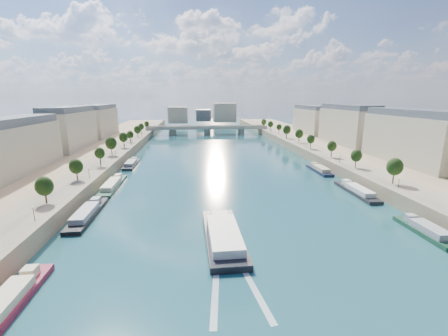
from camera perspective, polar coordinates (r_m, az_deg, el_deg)
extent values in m
plane|color=#0D2C3A|center=(146.82, -0.41, -0.21)|extent=(700.00, 700.00, 0.00)
cube|color=#9E8460|center=(156.71, -27.62, 0.05)|extent=(44.00, 520.00, 5.00)
cube|color=#9E8460|center=(169.07, 24.67, 1.24)|extent=(44.00, 520.00, 5.00)
cube|color=gray|center=(151.28, -22.44, 1.13)|extent=(14.00, 520.00, 0.10)
cube|color=gray|center=(161.47, 20.17, 2.05)|extent=(14.00, 520.00, 0.10)
cylinder|color=#382B1E|center=(97.50, -30.73, -5.05)|extent=(0.50, 0.50, 3.82)
ellipsoid|color=black|center=(96.54, -30.99, -3.03)|extent=(4.80, 4.80, 5.52)
cylinder|color=#382B1E|center=(118.80, -26.05, -1.46)|extent=(0.50, 0.50, 3.82)
ellipsoid|color=black|center=(118.01, -26.23, 0.22)|extent=(4.80, 4.80, 5.52)
cylinder|color=#382B1E|center=(140.96, -22.83, 1.03)|extent=(0.50, 0.50, 3.82)
ellipsoid|color=black|center=(140.30, -22.96, 2.46)|extent=(4.80, 4.80, 5.52)
cylinder|color=#382B1E|center=(163.65, -20.49, 2.83)|extent=(0.50, 0.50, 3.82)
ellipsoid|color=black|center=(163.08, -20.59, 4.07)|extent=(4.80, 4.80, 5.52)
cylinder|color=#382B1E|center=(186.67, -18.72, 4.19)|extent=(0.50, 0.50, 3.82)
ellipsoid|color=black|center=(186.17, -18.80, 5.28)|extent=(4.80, 4.80, 5.52)
cylinder|color=#382B1E|center=(209.90, -17.33, 5.25)|extent=(0.50, 0.50, 3.82)
ellipsoid|color=black|center=(209.46, -17.40, 6.22)|extent=(4.80, 4.80, 5.52)
cylinder|color=#382B1E|center=(233.29, -16.22, 6.09)|extent=(0.50, 0.50, 3.82)
ellipsoid|color=black|center=(232.89, -16.28, 6.96)|extent=(4.80, 4.80, 5.52)
cylinder|color=#382B1E|center=(256.80, -15.31, 6.78)|extent=(0.50, 0.50, 3.82)
ellipsoid|color=black|center=(256.43, -15.36, 7.57)|extent=(4.80, 4.80, 5.52)
cylinder|color=#382B1E|center=(280.38, -14.55, 7.35)|extent=(0.50, 0.50, 3.82)
ellipsoid|color=black|center=(280.05, -14.59, 8.08)|extent=(4.80, 4.80, 5.52)
cylinder|color=#382B1E|center=(118.28, 29.89, -1.96)|extent=(0.50, 0.50, 3.82)
ellipsoid|color=black|center=(117.48, 30.10, -0.27)|extent=(4.80, 4.80, 5.52)
cylinder|color=#382B1E|center=(137.77, 24.16, 0.63)|extent=(0.50, 0.50, 3.82)
ellipsoid|color=black|center=(137.09, 24.31, 2.09)|extent=(4.80, 4.80, 5.52)
cylinder|color=#382B1E|center=(158.50, 19.89, 2.56)|extent=(0.50, 0.50, 3.82)
ellipsoid|color=black|center=(157.91, 19.99, 3.84)|extent=(4.80, 4.80, 5.52)
cylinder|color=#382B1E|center=(180.05, 16.61, 4.02)|extent=(0.50, 0.50, 3.82)
ellipsoid|color=black|center=(179.53, 16.68, 5.15)|extent=(4.80, 4.80, 5.52)
cylinder|color=#382B1E|center=(202.15, 14.03, 5.16)|extent=(0.50, 0.50, 3.82)
ellipsoid|color=black|center=(201.69, 14.09, 6.17)|extent=(4.80, 4.80, 5.52)
cylinder|color=#382B1E|center=(224.64, 11.96, 6.07)|extent=(0.50, 0.50, 3.82)
ellipsoid|color=black|center=(224.22, 12.00, 6.98)|extent=(4.80, 4.80, 5.52)
cylinder|color=#382B1E|center=(247.41, 10.26, 6.80)|extent=(0.50, 0.50, 3.82)
ellipsoid|color=black|center=(247.04, 10.29, 7.63)|extent=(4.80, 4.80, 5.52)
cylinder|color=#382B1E|center=(270.40, 8.84, 7.40)|extent=(0.50, 0.50, 3.82)
ellipsoid|color=black|center=(270.05, 8.87, 8.16)|extent=(4.80, 4.80, 5.52)
cylinder|color=#382B1E|center=(293.55, 7.65, 7.91)|extent=(0.50, 0.50, 3.82)
ellipsoid|color=black|center=(293.23, 7.67, 8.61)|extent=(4.80, 4.80, 5.52)
cylinder|color=black|center=(86.20, -32.47, -7.48)|extent=(0.14, 0.14, 4.00)
sphere|color=#FFE5B2|center=(85.55, -32.64, -6.16)|extent=(0.36, 0.36, 0.36)
cylinder|color=black|center=(121.61, -24.33, -0.92)|extent=(0.14, 0.14, 4.00)
sphere|color=#FFE5B2|center=(121.15, -24.42, 0.04)|extent=(0.36, 0.36, 0.36)
cylinder|color=black|center=(159.21, -19.97, 2.63)|extent=(0.14, 0.14, 4.00)
sphere|color=#FFE5B2|center=(158.85, -20.03, 3.37)|extent=(0.36, 0.36, 0.36)
cylinder|color=black|center=(197.75, -17.28, 4.80)|extent=(0.14, 0.14, 4.00)
sphere|color=#FFE5B2|center=(197.46, -17.32, 5.40)|extent=(0.36, 0.36, 0.36)
cylinder|color=black|center=(236.77, -15.46, 6.26)|extent=(0.14, 0.14, 4.00)
sphere|color=#FFE5B2|center=(236.54, -15.49, 6.76)|extent=(0.36, 0.36, 0.36)
cylinder|color=black|center=(112.92, 30.33, -2.63)|extent=(0.14, 0.14, 4.00)
sphere|color=#FFE5B2|center=(112.42, 30.45, -1.60)|extent=(0.36, 0.36, 0.36)
cylinder|color=black|center=(145.98, 21.19, 1.60)|extent=(0.14, 0.14, 4.00)
sphere|color=#FFE5B2|center=(145.59, 21.26, 2.41)|extent=(0.36, 0.36, 0.36)
cylinder|color=black|center=(181.84, 15.52, 4.21)|extent=(0.14, 0.14, 4.00)
sphere|color=#FFE5B2|center=(181.53, 15.56, 4.86)|extent=(0.36, 0.36, 0.36)
cylinder|color=black|center=(219.14, 11.73, 5.92)|extent=(0.14, 0.14, 4.00)
sphere|color=#FFE5B2|center=(218.89, 11.76, 6.46)|extent=(0.36, 0.36, 0.36)
cylinder|color=black|center=(257.26, 9.04, 7.11)|extent=(0.14, 0.14, 4.00)
sphere|color=#FFE5B2|center=(257.04, 9.06, 7.58)|extent=(0.36, 0.36, 0.36)
cube|color=#BFB393|center=(145.08, -35.33, 3.17)|extent=(16.00, 52.00, 20.00)
cube|color=#474C54|center=(143.97, -35.96, 7.71)|extent=(14.72, 50.44, 3.20)
cube|color=#BFB393|center=(197.26, -27.28, 6.25)|extent=(16.00, 52.00, 20.00)
cube|color=#474C54|center=(196.44, -27.65, 9.59)|extent=(14.72, 50.44, 3.20)
cube|color=#BFB393|center=(251.99, -22.62, 7.96)|extent=(16.00, 52.00, 20.00)
cube|color=#474C54|center=(251.35, -22.86, 10.58)|extent=(14.72, 50.44, 3.20)
cube|color=#BFB393|center=(160.63, 32.17, 4.36)|extent=(16.00, 52.00, 20.00)
cube|color=#474C54|center=(159.63, 32.69, 8.46)|extent=(14.72, 50.44, 3.20)
cube|color=#BFB393|center=(208.96, 22.44, 7.04)|extent=(16.00, 52.00, 20.00)
cube|color=#474C54|center=(208.19, 22.73, 10.21)|extent=(14.72, 50.44, 3.20)
cube|color=#BFB393|center=(261.25, 16.43, 8.60)|extent=(16.00, 52.00, 20.00)
cube|color=#474C54|center=(260.63, 16.60, 11.13)|extent=(14.72, 50.44, 3.20)
cube|color=#BFB393|center=(352.94, -8.77, 9.94)|extent=(22.00, 18.00, 18.00)
cube|color=#BFB393|center=(364.54, 0.10, 10.52)|extent=(26.00, 20.00, 22.00)
cube|color=#474C54|center=(377.91, -3.97, 9.99)|extent=(18.00, 16.00, 14.00)
cube|color=#C1B79E|center=(282.82, -3.21, 7.66)|extent=(112.00, 11.00, 2.20)
cube|color=#C1B79E|center=(277.70, -3.16, 7.86)|extent=(112.00, 0.80, 0.90)
cube|color=#C1B79E|center=(287.65, -3.26, 8.05)|extent=(112.00, 0.80, 0.90)
cylinder|color=#C1B79E|center=(283.45, -9.72, 6.75)|extent=(6.40, 6.40, 5.00)
cylinder|color=#C1B79E|center=(283.22, -3.20, 6.91)|extent=(6.40, 6.40, 5.00)
cylinder|color=#C1B79E|center=(286.59, 3.25, 6.99)|extent=(6.40, 6.40, 5.00)
cube|color=#C1B79E|center=(285.42, -13.75, 6.60)|extent=(6.00, 12.00, 5.00)
cube|color=#C1B79E|center=(290.47, 7.18, 6.99)|extent=(6.00, 12.00, 5.00)
cube|color=black|center=(76.64, -0.14, -13.05)|extent=(9.07, 30.65, 2.18)
cube|color=white|center=(73.54, 0.06, -12.45)|extent=(7.38, 19.94, 1.96)
cube|color=white|center=(84.12, -0.79, -9.06)|extent=(4.41, 3.72, 1.80)
cube|color=silver|center=(61.97, -1.56, -20.57)|extent=(4.07, 25.97, 0.04)
cube|color=silver|center=(62.70, 4.67, -20.17)|extent=(4.65, 25.93, 0.04)
cube|color=maroon|center=(67.17, -35.27, -20.06)|extent=(5.00, 20.79, 1.80)
cube|color=beige|center=(65.11, -36.21, -19.53)|extent=(4.10, 11.43, 1.60)
cube|color=beige|center=(70.94, -32.99, -16.24)|extent=(2.50, 2.49, 1.80)
cube|color=black|center=(98.80, -24.47, -8.18)|extent=(5.00, 26.56, 1.80)
cube|color=#A0A3AC|center=(96.34, -24.96, -7.70)|extent=(4.10, 14.61, 1.60)
cube|color=#A0A3AC|center=(105.32, -23.24, -5.71)|extent=(2.50, 3.19, 1.80)
cube|color=#1C4833|center=(125.60, -20.36, -3.30)|extent=(5.00, 28.77, 1.80)
cube|color=#F2E9C0|center=(123.00, -20.68, -2.85)|extent=(4.10, 15.83, 1.60)
cube|color=#F2E9C0|center=(133.20, -19.54, -1.50)|extent=(2.50, 3.45, 1.80)
cube|color=#29282B|center=(161.28, -17.17, 0.54)|extent=(5.00, 23.33, 1.80)
cube|color=gray|center=(159.14, -17.33, 0.98)|extent=(4.10, 12.83, 1.60)
cube|color=gray|center=(167.63, -16.77, 1.67)|extent=(2.50, 2.80, 1.80)
cube|color=#1B452F|center=(95.06, 33.94, -10.17)|extent=(5.00, 18.81, 1.80)
cube|color=#999AA2|center=(93.41, 34.66, -9.54)|extent=(4.10, 10.35, 1.60)
cube|color=#999AA2|center=(98.43, 31.99, -8.02)|extent=(2.50, 2.26, 1.80)
cube|color=#242427|center=(120.67, 23.88, -4.29)|extent=(5.00, 25.20, 1.80)
cube|color=white|center=(118.54, 24.43, -3.80)|extent=(4.10, 13.86, 1.60)
cube|color=white|center=(126.48, 22.28, -2.51)|extent=(2.50, 3.02, 1.80)
cube|color=#191F37|center=(148.96, 17.68, -0.54)|extent=(5.00, 21.24, 1.80)
cube|color=#C2B991|center=(147.06, 17.99, -0.06)|extent=(4.10, 11.68, 1.60)
cube|color=#C2B991|center=(154.25, 16.79, 0.68)|extent=(2.50, 2.55, 1.80)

